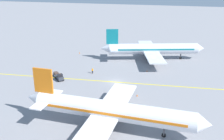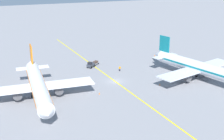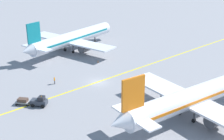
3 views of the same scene
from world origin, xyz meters
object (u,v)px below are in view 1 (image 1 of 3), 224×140
at_px(ground_crew_worker, 92,70).
at_px(traffic_cone_far_edge, 70,109).
at_px(baggage_cart_trailing, 56,74).
at_px(traffic_cone_mid_apron, 80,53).
at_px(airplane_at_gate, 152,49).
at_px(traffic_cone_by_wingtip, 147,71).
at_px(traffic_cone_near_nose, 137,95).
at_px(airplane_adjacent_stand, 110,111).
at_px(baggage_tug_dark, 60,77).

height_order(ground_crew_worker, traffic_cone_far_edge, ground_crew_worker).
distance_m(baggage_cart_trailing, traffic_cone_mid_apron, 23.73).
bearing_deg(airplane_at_gate, ground_crew_worker, -40.28).
xyz_separation_m(airplane_at_gate, traffic_cone_by_wingtip, (12.52, 0.06, -3.43)).
xyz_separation_m(ground_crew_worker, traffic_cone_by_wingtip, (-5.59, 15.41, -0.63)).
xyz_separation_m(airplane_at_gate, traffic_cone_mid_apron, (-0.56, -26.67, -3.43)).
bearing_deg(airplane_at_gate, traffic_cone_mid_apron, -91.20).
bearing_deg(traffic_cone_near_nose, baggage_cart_trailing, -106.31).
xyz_separation_m(traffic_cone_by_wingtip, traffic_cone_far_edge, (28.25, -12.94, 0.00)).
height_order(airplane_adjacent_stand, ground_crew_worker, airplane_adjacent_stand).
bearing_deg(ground_crew_worker, traffic_cone_far_edge, 6.22).
relative_size(airplane_at_gate, traffic_cone_near_nose, 63.44).
xyz_separation_m(traffic_cone_mid_apron, traffic_cone_far_edge, (41.33, 13.79, 0.00)).
height_order(baggage_tug_dark, traffic_cone_near_nose, baggage_tug_dark).
bearing_deg(airplane_adjacent_stand, baggage_tug_dark, -135.24).
height_order(airplane_at_gate, ground_crew_worker, airplane_at_gate).
relative_size(ground_crew_worker, traffic_cone_mid_apron, 3.05).
distance_m(traffic_cone_by_wingtip, traffic_cone_far_edge, 31.07).
xyz_separation_m(airplane_adjacent_stand, traffic_cone_by_wingtip, (-32.81, 2.74, -3.43)).
xyz_separation_m(airplane_adjacent_stand, baggage_cart_trailing, (-22.25, -21.90, -2.95)).
bearing_deg(traffic_cone_near_nose, airplane_adjacent_stand, -10.00).
relative_size(traffic_cone_near_nose, traffic_cone_by_wingtip, 1.00).
relative_size(baggage_tug_dark, traffic_cone_mid_apron, 5.86).
height_order(baggage_cart_trailing, traffic_cone_near_nose, baggage_cart_trailing).
distance_m(ground_crew_worker, traffic_cone_mid_apron, 21.84).
xyz_separation_m(baggage_cart_trailing, ground_crew_worker, (-4.97, 9.23, 0.15)).
bearing_deg(airplane_adjacent_stand, baggage_cart_trailing, -135.46).
distance_m(baggage_cart_trailing, traffic_cone_far_edge, 21.22).
xyz_separation_m(airplane_adjacent_stand, ground_crew_worker, (-27.22, -12.67, -2.80)).
bearing_deg(baggage_cart_trailing, traffic_cone_far_edge, 33.49).
height_order(baggage_tug_dark, traffic_cone_far_edge, baggage_tug_dark).
bearing_deg(airplane_at_gate, baggage_cart_trailing, -46.81).
bearing_deg(traffic_cone_by_wingtip, airplane_adjacent_stand, -4.77).
bearing_deg(ground_crew_worker, airplane_at_gate, 139.72).
height_order(traffic_cone_near_nose, traffic_cone_mid_apron, same).
relative_size(airplane_at_gate, ground_crew_worker, 20.77).
xyz_separation_m(baggage_cart_trailing, traffic_cone_mid_apron, (-23.64, -2.08, -0.49)).
height_order(baggage_cart_trailing, ground_crew_worker, ground_crew_worker).
distance_m(airplane_at_gate, traffic_cone_far_edge, 42.89).
bearing_deg(traffic_cone_near_nose, baggage_tug_dark, -102.04).
bearing_deg(traffic_cone_far_edge, ground_crew_worker, -173.78).
bearing_deg(ground_crew_worker, traffic_cone_by_wingtip, 109.96).
height_order(airplane_adjacent_stand, traffic_cone_far_edge, airplane_adjacent_stand).
xyz_separation_m(airplane_at_gate, airplane_adjacent_stand, (45.33, -2.68, 0.00)).
bearing_deg(baggage_cart_trailing, traffic_cone_by_wingtip, 113.20).
xyz_separation_m(ground_crew_worker, traffic_cone_far_edge, (22.65, 2.47, -0.63)).
bearing_deg(baggage_tug_dark, baggage_cart_trailing, -137.32).
bearing_deg(baggage_cart_trailing, baggage_tug_dark, 42.68).
relative_size(traffic_cone_near_nose, traffic_cone_mid_apron, 1.00).
height_order(traffic_cone_near_nose, traffic_cone_by_wingtip, same).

